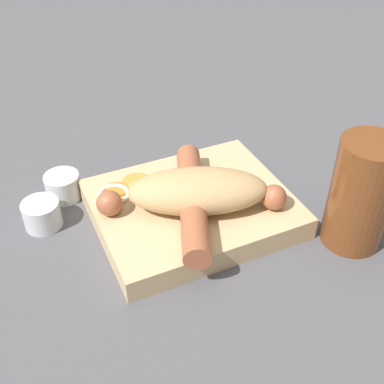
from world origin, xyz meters
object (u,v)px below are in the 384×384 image
Objects in this scene: condiment_cup_near at (63,187)px; condiment_cup_far at (42,215)px; bread_roll at (198,191)px; drink_glass at (361,194)px; sausage at (192,200)px; food_tray at (192,208)px.

condiment_cup_near is 1.00× the size of condiment_cup_far.
bread_roll is at bearing 137.39° from condiment_cup_near.
drink_glass is (-0.30, 0.16, 0.05)m from condiment_cup_far.
condiment_cup_far is (0.15, -0.08, -0.03)m from sausage.
food_tray is 1.75× the size of drink_glass.
sausage reaches higher than condiment_cup_near.
sausage is 0.17m from drink_glass.
food_tray is at bearing -114.13° from sausage.
drink_glass is (-0.14, 0.09, 0.01)m from bread_roll.
drink_glass reaches higher than bread_roll.
drink_glass is at bearing 150.11° from sausage.
food_tray is at bearing 159.71° from condiment_cup_far.
bread_roll is at bearing 155.07° from condiment_cup_far.
condiment_cup_near is (0.12, -0.10, 0.00)m from food_tray.
condiment_cup_far is (0.16, -0.07, -0.04)m from bread_roll.
sausage is at bearing 134.93° from condiment_cup_near.
sausage is 4.60× the size of condiment_cup_near.
food_tray is 0.03m from sausage.
condiment_cup_near is 0.34m from drink_glass.
sausage is at bearing 65.87° from food_tray.
sausage is at bearing 153.15° from condiment_cup_far.
bread_roll is (0.00, 0.01, 0.04)m from food_tray.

